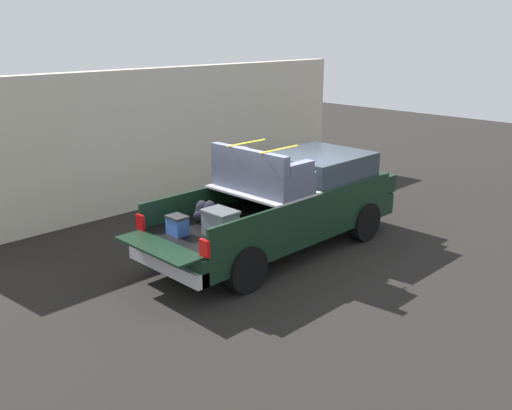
{
  "coord_description": "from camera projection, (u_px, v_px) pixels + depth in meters",
  "views": [
    {
      "loc": [
        -7.84,
        -7.23,
        4.29
      ],
      "look_at": [
        -0.6,
        0.0,
        1.1
      ],
      "focal_mm": 39.47,
      "sensor_mm": 36.0,
      "label": 1
    }
  ],
  "objects": [
    {
      "name": "building_facade",
      "position": [
        174.0,
        134.0,
        14.56
      ],
      "size": [
        11.82,
        0.36,
        3.41
      ],
      "primitive_type": "cube",
      "color": "beige",
      "rests_on": "ground_plane"
    },
    {
      "name": "pickup_truck",
      "position": [
        289.0,
        202.0,
        11.4
      ],
      "size": [
        6.05,
        2.06,
        2.23
      ],
      "color": "black",
      "rests_on": "ground_plane"
    },
    {
      "name": "trash_can",
      "position": [
        287.0,
        168.0,
        16.19
      ],
      "size": [
        0.6,
        0.6,
        0.98
      ],
      "color": "#1E592D",
      "rests_on": "ground_plane"
    },
    {
      "name": "ground_plane",
      "position": [
        277.0,
        250.0,
        11.45
      ],
      "size": [
        40.0,
        40.0,
        0.0
      ],
      "primitive_type": "plane",
      "color": "black"
    }
  ]
}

